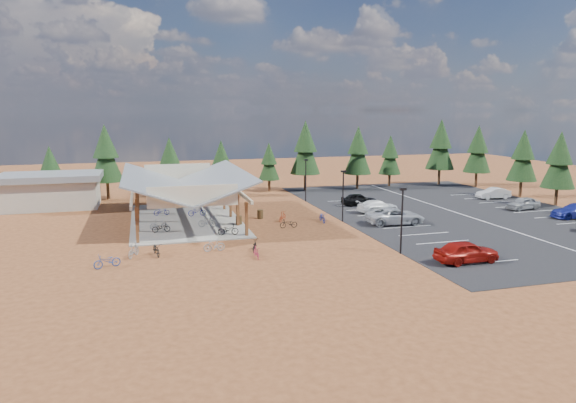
{
  "coord_description": "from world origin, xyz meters",
  "views": [
    {
      "loc": [
        -13.92,
        -44.56,
        10.94
      ],
      "look_at": [
        0.15,
        4.81,
        1.79
      ],
      "focal_mm": 32.0,
      "sensor_mm": 36.0,
      "label": 1
    }
  ],
  "objects_px": {
    "car_2": "(395,216)",
    "bike_8": "(156,249)",
    "bike_7": "(210,200)",
    "bike_9": "(134,250)",
    "bike_14": "(322,217)",
    "bike_15": "(283,216)",
    "bike_16": "(289,223)",
    "bike_4": "(228,230)",
    "bike_6": "(197,211)",
    "lamp_post_2": "(306,177)",
    "bike_2": "(162,211)",
    "bike_1": "(159,225)",
    "lamp_post_1": "(343,192)",
    "trash_bin_1": "(260,214)",
    "car_7": "(576,211)",
    "bike_pavilion": "(184,183)",
    "bike_3": "(154,203)",
    "bike_0": "(161,228)",
    "bike_10": "(107,261)",
    "car_9": "(493,193)",
    "bike_11": "(256,252)",
    "bike_13": "(214,245)",
    "lamp_post_0": "(402,216)",
    "car_8": "(523,203)",
    "car_4": "(359,199)",
    "bike_5": "(207,222)",
    "car_0": "(466,251)",
    "car_3": "(378,206)",
    "bike_12": "(254,246)",
    "outbuilding": "(51,190)",
    "trash_bin_0": "(239,221)"
  },
  "relations": [
    {
      "from": "car_2",
      "to": "bike_8",
      "type": "bearing_deg",
      "value": 107.45
    },
    {
      "from": "bike_7",
      "to": "bike_9",
      "type": "relative_size",
      "value": 1.02
    },
    {
      "from": "bike_14",
      "to": "bike_15",
      "type": "bearing_deg",
      "value": 162.65
    },
    {
      "from": "bike_8",
      "to": "bike_15",
      "type": "height_order",
      "value": "bike_8"
    },
    {
      "from": "bike_16",
      "to": "bike_4",
      "type": "bearing_deg",
      "value": -74.38
    },
    {
      "from": "car_2",
      "to": "bike_16",
      "type": "bearing_deg",
      "value": 87.91
    },
    {
      "from": "bike_7",
      "to": "bike_6",
      "type": "bearing_deg",
      "value": 146.14
    },
    {
      "from": "lamp_post_2",
      "to": "bike_2",
      "type": "distance_m",
      "value": 17.93
    },
    {
      "from": "bike_1",
      "to": "car_2",
      "type": "bearing_deg",
      "value": -87.63
    },
    {
      "from": "lamp_post_1",
      "to": "trash_bin_1",
      "type": "distance_m",
      "value": 8.79
    },
    {
      "from": "bike_16",
      "to": "car_7",
      "type": "distance_m",
      "value": 29.82
    },
    {
      "from": "bike_pavilion",
      "to": "bike_3",
      "type": "distance_m",
      "value": 8.91
    },
    {
      "from": "trash_bin_1",
      "to": "bike_0",
      "type": "height_order",
      "value": "bike_0"
    },
    {
      "from": "lamp_post_1",
      "to": "bike_8",
      "type": "xyz_separation_m",
      "value": [
        -18.21,
        -7.43,
        -2.47
      ]
    },
    {
      "from": "bike_6",
      "to": "bike_10",
      "type": "height_order",
      "value": "bike_6"
    },
    {
      "from": "car_9",
      "to": "bike_11",
      "type": "bearing_deg",
      "value": -59.54
    },
    {
      "from": "lamp_post_1",
      "to": "lamp_post_2",
      "type": "xyz_separation_m",
      "value": [
        0.0,
        12.0,
        0.0
      ]
    },
    {
      "from": "bike_16",
      "to": "bike_15",
      "type": "bearing_deg",
      "value": 176.44
    },
    {
      "from": "bike_pavilion",
      "to": "lamp_post_1",
      "type": "bearing_deg",
      "value": -18.43
    },
    {
      "from": "lamp_post_1",
      "to": "bike_2",
      "type": "relative_size",
      "value": 3.22
    },
    {
      "from": "lamp_post_2",
      "to": "bike_13",
      "type": "height_order",
      "value": "lamp_post_2"
    },
    {
      "from": "car_2",
      "to": "bike_2",
      "type": "bearing_deg",
      "value": 69.92
    },
    {
      "from": "bike_15",
      "to": "bike_3",
      "type": "bearing_deg",
      "value": -5.24
    },
    {
      "from": "lamp_post_1",
      "to": "lamp_post_0",
      "type": "bearing_deg",
      "value": -90.0
    },
    {
      "from": "bike_9",
      "to": "car_8",
      "type": "relative_size",
      "value": 0.44
    },
    {
      "from": "lamp_post_2",
      "to": "lamp_post_0",
      "type": "bearing_deg",
      "value": -90.0
    },
    {
      "from": "bike_7",
      "to": "car_4",
      "type": "relative_size",
      "value": 0.45
    },
    {
      "from": "bike_0",
      "to": "bike_11",
      "type": "relative_size",
      "value": 1.09
    },
    {
      "from": "bike_5",
      "to": "bike_15",
      "type": "distance_m",
      "value": 7.68
    },
    {
      "from": "car_0",
      "to": "trash_bin_1",
      "type": "bearing_deg",
      "value": 28.45
    },
    {
      "from": "bike_5",
      "to": "bike_8",
      "type": "distance_m",
      "value": 9.59
    },
    {
      "from": "bike_10",
      "to": "bike_0",
      "type": "bearing_deg",
      "value": 136.3
    },
    {
      "from": "trash_bin_1",
      "to": "bike_8",
      "type": "height_order",
      "value": "bike_8"
    },
    {
      "from": "bike_4",
      "to": "car_3",
      "type": "height_order",
      "value": "car_3"
    },
    {
      "from": "bike_2",
      "to": "bike_15",
      "type": "height_order",
      "value": "bike_15"
    },
    {
      "from": "bike_5",
      "to": "bike_11",
      "type": "height_order",
      "value": "bike_5"
    },
    {
      "from": "bike_2",
      "to": "bike_3",
      "type": "distance_m",
      "value": 5.11
    },
    {
      "from": "bike_0",
      "to": "car_4",
      "type": "bearing_deg",
      "value": -79.34
    },
    {
      "from": "bike_12",
      "to": "car_4",
      "type": "height_order",
      "value": "car_4"
    },
    {
      "from": "bike_0",
      "to": "car_8",
      "type": "distance_m",
      "value": 39.23
    },
    {
      "from": "bike_pavilion",
      "to": "lamp_post_2",
      "type": "distance_m",
      "value": 16.57
    },
    {
      "from": "bike_1",
      "to": "bike_7",
      "type": "xyz_separation_m",
      "value": [
        6.18,
        11.45,
        0.06
      ]
    },
    {
      "from": "car_7",
      "to": "lamp_post_0",
      "type": "bearing_deg",
      "value": -67.8
    },
    {
      "from": "bike_6",
      "to": "bike_10",
      "type": "xyz_separation_m",
      "value": [
        -7.93,
        -15.99,
        -0.08
      ]
    },
    {
      "from": "outbuilding",
      "to": "bike_1",
      "type": "distance_m",
      "value": 18.9
    },
    {
      "from": "outbuilding",
      "to": "trash_bin_0",
      "type": "distance_m",
      "value": 23.93
    },
    {
      "from": "bike_3",
      "to": "bike_7",
      "type": "distance_m",
      "value": 6.29
    },
    {
      "from": "trash_bin_1",
      "to": "bike_1",
      "type": "bearing_deg",
      "value": -164.47
    },
    {
      "from": "bike_16",
      "to": "car_0",
      "type": "bearing_deg",
      "value": 34.06
    },
    {
      "from": "outbuilding",
      "to": "bike_14",
      "type": "xyz_separation_m",
      "value": [
        27.0,
        -15.65,
        -1.53
      ]
    }
  ]
}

